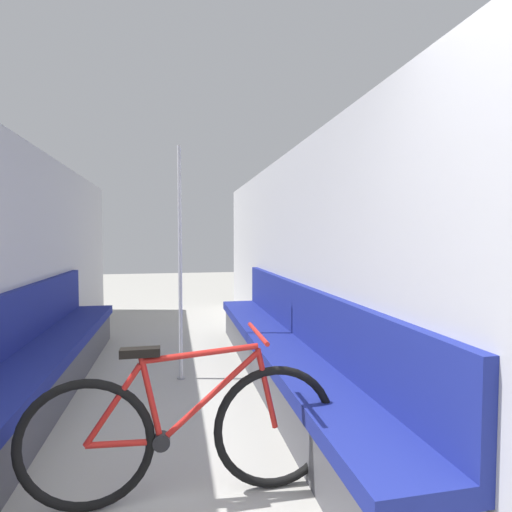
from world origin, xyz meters
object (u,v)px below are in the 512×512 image
object	(u,v)px
bench_seat_row_right	(283,356)
grab_pole_near	(180,266)
bicycle	(184,431)
bench_seat_row_left	(35,371)

from	to	relation	value
bench_seat_row_right	grab_pole_near	bearing A→B (deg)	153.79
bicycle	bench_seat_row_left	bearing A→B (deg)	115.83
bench_seat_row_right	bench_seat_row_left	bearing A→B (deg)	180.00
bench_seat_row_right	bicycle	xyz separation A→B (m)	(-0.93, -1.39, 0.06)
bench_seat_row_left	grab_pole_near	world-z (taller)	grab_pole_near
bicycle	grab_pole_near	size ratio (longest dim) A/B	0.74
bench_seat_row_right	grab_pole_near	world-z (taller)	grab_pole_near
bench_seat_row_right	bicycle	distance (m)	1.67
bench_seat_row_right	grab_pole_near	xyz separation A→B (m)	(-0.91, 0.45, 0.80)
bench_seat_row_right	grab_pole_near	size ratio (longest dim) A/B	1.96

